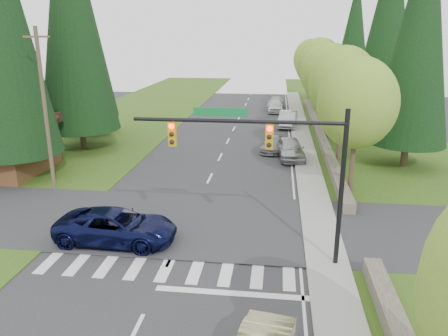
% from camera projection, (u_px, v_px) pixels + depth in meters
% --- Properties ---
extents(ground, '(120.00, 120.00, 0.00)m').
position_uv_depth(ground, '(143.00, 316.00, 15.44)').
color(ground, '#28282B').
rests_on(ground, ground).
extents(grass_east, '(14.00, 110.00, 0.06)m').
position_uv_depth(grass_east, '(389.00, 166.00, 32.87)').
color(grass_east, '#2D4F15').
rests_on(grass_east, ground).
extents(grass_west, '(14.00, 110.00, 0.06)m').
position_uv_depth(grass_west, '(62.00, 155.00, 35.92)').
color(grass_west, '#2D4F15').
rests_on(grass_west, ground).
extents(cross_street, '(120.00, 8.00, 0.10)m').
position_uv_depth(cross_street, '(188.00, 223.00, 23.03)').
color(cross_street, '#28282B').
rests_on(cross_street, ground).
extents(sidewalk_east, '(1.80, 80.00, 0.13)m').
position_uv_depth(sidewalk_east, '(306.00, 156.00, 35.48)').
color(sidewalk_east, gray).
rests_on(sidewalk_east, ground).
extents(curb_east, '(0.20, 80.00, 0.13)m').
position_uv_depth(curb_east, '(295.00, 155.00, 35.57)').
color(curb_east, gray).
rests_on(curb_east, ground).
extents(stone_wall_north, '(0.70, 40.00, 0.70)m').
position_uv_depth(stone_wall_north, '(319.00, 132.00, 42.78)').
color(stone_wall_north, '#4C4438').
rests_on(stone_wall_north, ground).
extents(traffic_signal, '(8.70, 0.37, 6.80)m').
position_uv_depth(traffic_signal, '(273.00, 152.00, 17.72)').
color(traffic_signal, black).
rests_on(traffic_signal, ground).
extents(utility_pole, '(1.60, 0.24, 10.00)m').
position_uv_depth(utility_pole, '(45.00, 110.00, 26.42)').
color(utility_pole, '#473828').
rests_on(utility_pole, ground).
extents(decid_tree_0, '(4.80, 4.80, 8.37)m').
position_uv_depth(decid_tree_0, '(357.00, 103.00, 25.99)').
color(decid_tree_0, '#38281C').
rests_on(decid_tree_0, ground).
extents(decid_tree_1, '(5.20, 5.20, 8.80)m').
position_uv_depth(decid_tree_1, '(343.00, 86.00, 32.55)').
color(decid_tree_1, '#38281C').
rests_on(decid_tree_1, ground).
extents(decid_tree_2, '(5.00, 5.00, 8.82)m').
position_uv_depth(decid_tree_2, '(330.00, 76.00, 39.18)').
color(decid_tree_2, '#38281C').
rests_on(decid_tree_2, ground).
extents(decid_tree_3, '(5.00, 5.00, 8.55)m').
position_uv_depth(decid_tree_3, '(324.00, 72.00, 45.88)').
color(decid_tree_3, '#38281C').
rests_on(decid_tree_3, ground).
extents(decid_tree_4, '(5.40, 5.40, 9.18)m').
position_uv_depth(decid_tree_4, '(320.00, 64.00, 52.39)').
color(decid_tree_4, '#38281C').
rests_on(decid_tree_4, ground).
extents(decid_tree_5, '(4.80, 4.80, 8.30)m').
position_uv_depth(decid_tree_5, '(313.00, 65.00, 59.21)').
color(decid_tree_5, '#38281C').
rests_on(decid_tree_5, ground).
extents(decid_tree_6, '(5.20, 5.20, 8.86)m').
position_uv_depth(decid_tree_6, '(311.00, 59.00, 65.73)').
color(decid_tree_6, '#38281C').
rests_on(decid_tree_6, ground).
extents(conifer_w_c, '(6.46, 6.46, 20.80)m').
position_uv_depth(conifer_w_c, '(71.00, 11.00, 34.37)').
color(conifer_w_c, '#38281C').
rests_on(conifer_w_c, ground).
extents(conifer_w_e, '(5.78, 5.78, 18.80)m').
position_uv_depth(conifer_w_e, '(81.00, 25.00, 40.59)').
color(conifer_w_e, '#38281C').
rests_on(conifer_w_e, ground).
extents(conifer_e_a, '(5.44, 5.44, 17.80)m').
position_uv_depth(conifer_e_a, '(420.00, 30.00, 29.88)').
color(conifer_e_a, '#38281C').
rests_on(conifer_e_a, ground).
extents(conifer_e_b, '(6.12, 6.12, 19.80)m').
position_uv_depth(conifer_e_b, '(389.00, 20.00, 42.74)').
color(conifer_e_b, '#38281C').
rests_on(conifer_e_b, ground).
extents(conifer_e_c, '(5.10, 5.10, 16.80)m').
position_uv_depth(conifer_e_c, '(354.00, 36.00, 56.57)').
color(conifer_e_c, '#38281C').
rests_on(conifer_e_c, ground).
extents(suv_navy, '(5.79, 2.79, 1.59)m').
position_uv_depth(suv_navy, '(117.00, 227.00, 20.73)').
color(suv_navy, black).
rests_on(suv_navy, ground).
extents(parked_car_a, '(2.57, 5.05, 1.65)m').
position_uv_depth(parked_car_a, '(290.00, 149.00, 34.67)').
color(parked_car_a, '#A2A1A6').
rests_on(parked_car_a, ground).
extents(parked_car_b, '(2.23, 4.38, 1.22)m').
position_uv_depth(parked_car_b, '(273.00, 144.00, 36.99)').
color(parked_car_b, gray).
rests_on(parked_car_b, ground).
extents(parked_car_c, '(2.25, 5.16, 1.65)m').
position_uv_depth(parked_car_c, '(288.00, 119.00, 46.55)').
color(parked_car_c, '#AEAFB3').
rests_on(parked_car_c, ground).
extents(parked_car_d, '(1.94, 4.61, 1.56)m').
position_uv_depth(parked_car_d, '(275.00, 106.00, 55.27)').
color(parked_car_d, white).
rests_on(parked_car_d, ground).
extents(parked_car_e, '(2.42, 5.06, 1.42)m').
position_uv_depth(parked_car_e, '(276.00, 103.00, 58.30)').
color(parked_car_e, '#A5A5AA').
rests_on(parked_car_e, ground).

